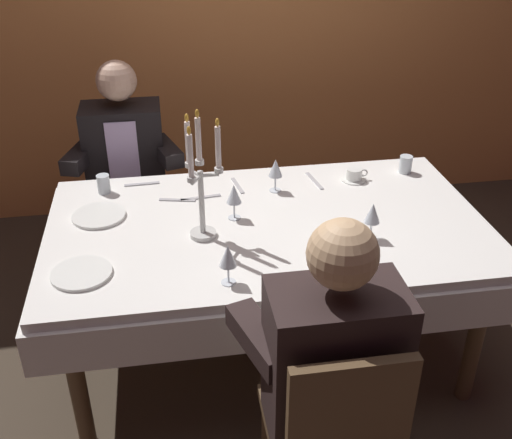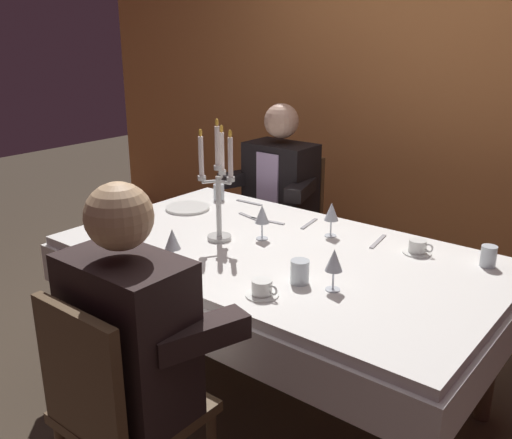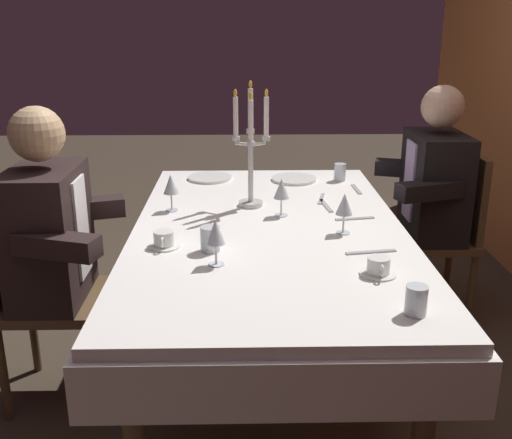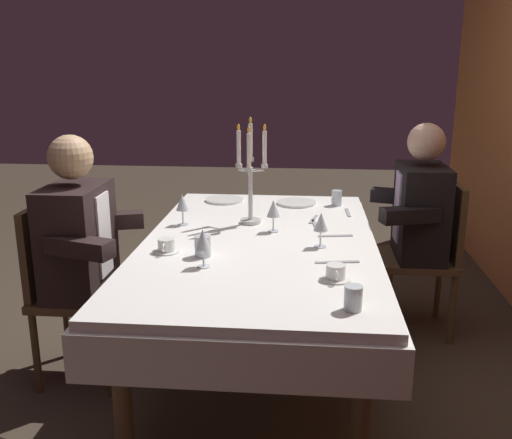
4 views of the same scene
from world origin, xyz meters
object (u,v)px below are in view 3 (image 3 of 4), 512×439
Objects in this scene: coffee_cup_0 at (378,267)px; water_tumbler_2 at (340,172)px; wine_glass_1 at (281,190)px; water_tumbler_1 at (210,239)px; wine_glass_0 at (344,205)px; wine_glass_3 at (171,185)px; seated_diner_0 at (436,185)px; candelabra at (251,152)px; wine_glass_2 at (216,233)px; dining_table at (269,253)px; water_tumbler_0 at (416,300)px; dinner_plate_1 at (210,178)px; seated_diner_1 at (47,234)px; dinner_plate_0 at (294,179)px; coffee_cup_1 at (164,240)px.

water_tumbler_2 is at bearing 177.23° from coffee_cup_0.
wine_glass_1 is 1.76× the size of water_tumbler_1.
wine_glass_0 is 1.00× the size of wine_glass_3.
seated_diner_0 is at bearing 80.52° from water_tumbler_2.
candelabra is at bearing 100.56° from wine_glass_3.
wine_glass_1 reaches higher than water_tumbler_2.
candelabra is at bearing 169.38° from wine_glass_2.
wine_glass_2 is 1.27m from water_tumbler_2.
seated_diner_0 is (-1.13, 0.54, -0.03)m from coffee_cup_0.
dining_table is at bearing -29.14° from water_tumbler_2.
water_tumbler_0 is at bearing 38.97° from wine_glass_3.
candelabra is 3.39× the size of wine_glass_2.
dining_table is 0.88m from water_tumbler_0.
water_tumbler_1 is at bearing -40.21° from dining_table.
dining_table is 21.47× the size of water_tumbler_2.
seated_diner_1 reaches higher than dinner_plate_1.
water_tumbler_2 is at bearing 147.57° from water_tumbler_1.
dinner_plate_0 is 1.78× the size of coffee_cup_0.
dining_table is at bearing 93.49° from seated_diner_1.
water_tumbler_0 is (1.06, 0.46, -0.20)m from candelabra.
wine_glass_3 reaches higher than dinner_plate_0.
wine_glass_2 is 0.13× the size of seated_diner_0.
seated_diner_1 is (0.05, -0.89, 0.11)m from dining_table.
water_tumbler_1 is 0.70× the size of coffee_cup_0.
wine_glass_0 is at bearing 66.38° from wine_glass_3.
dinner_plate_1 is at bearing -96.42° from seated_diner_0.
dinner_plate_1 is 1.75× the size of coffee_cup_0.
dinner_plate_1 is (-0.04, -0.44, 0.00)m from dinner_plate_0.
wine_glass_2 is at bearing -46.31° from seated_diner_0.
wine_glass_2 is 0.28m from coffee_cup_1.
seated_diner_1 is at bearing -67.23° from candelabra.
wine_glass_0 is 1.76× the size of water_tumbler_1.
seated_diner_0 is 1.90m from seated_diner_1.
dinner_plate_1 is 0.19× the size of seated_diner_1.
water_tumbler_1 is 0.61m from coffee_cup_0.
seated_diner_1 reaches higher than water_tumbler_1.
water_tumbler_0 is at bearing 23.31° from candelabra.
seated_diner_1 reaches higher than dinner_plate_0.
wine_glass_2 reaches higher than dinner_plate_0.
coffee_cup_0 is at bearing -2.77° from water_tumbler_2.
wine_glass_2 is 0.66m from wine_glass_3.
wine_glass_0 and wine_glass_2 have the same top height.
wine_glass_0 is (0.09, 0.29, 0.24)m from dining_table.
candelabra is 0.24m from wine_glass_1.
water_tumbler_1 is (0.55, -0.16, -0.20)m from candelabra.
water_tumbler_2 is 1.24m from coffee_cup_1.
coffee_cup_0 is at bearing 46.71° from wine_glass_3.
dining_table is at bearing 13.61° from candelabra.
water_tumbler_0 is (0.69, 0.10, -0.07)m from wine_glass_0.
wine_glass_2 reaches higher than water_tumbler_0.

